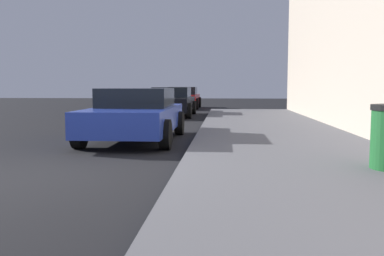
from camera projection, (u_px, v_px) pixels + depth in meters
ground_plane at (43, 176)px, 6.35m from camera, size 80.00×80.00×0.00m
sidewalk at (317, 175)px, 6.04m from camera, size 4.00×32.00×0.15m
car_blue at (136, 114)px, 10.37m from camera, size 2.06×4.30×1.27m
car_black at (172, 101)px, 18.89m from camera, size 1.96×4.30×1.27m
car_red at (183, 98)px, 25.39m from camera, size 2.00×4.16×1.27m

